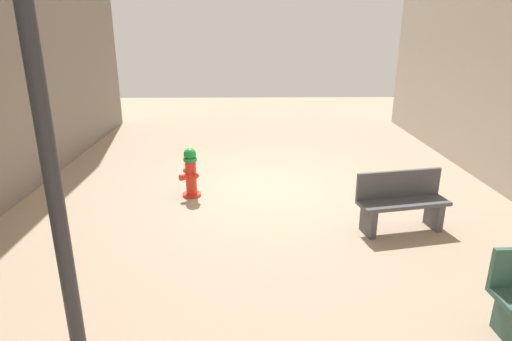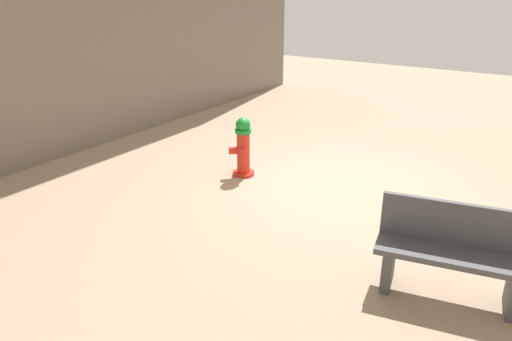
# 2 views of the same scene
# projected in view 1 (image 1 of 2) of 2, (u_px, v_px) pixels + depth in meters

# --- Properties ---
(ground_plane) EXTENTS (23.40, 23.40, 0.00)m
(ground_plane) POSITION_uv_depth(u_px,v_px,m) (264.00, 188.00, 8.67)
(ground_plane) COLOR tan
(fire_hydrant) EXTENTS (0.39, 0.39, 0.95)m
(fire_hydrant) POSITION_uv_depth(u_px,v_px,m) (191.00, 172.00, 8.13)
(fire_hydrant) COLOR red
(fire_hydrant) RESTS_ON ground_plane
(bench_near) EXTENTS (1.49, 0.71, 0.95)m
(bench_near) POSITION_uv_depth(u_px,v_px,m) (401.00, 201.00, 6.78)
(bench_near) COLOR #4C4C51
(bench_near) RESTS_ON ground_plane
(street_lamp) EXTENTS (0.36, 0.36, 4.29)m
(street_lamp) POSITION_uv_depth(u_px,v_px,m) (38.00, 90.00, 3.28)
(street_lamp) COLOR #2D2D33
(street_lamp) RESTS_ON ground_plane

